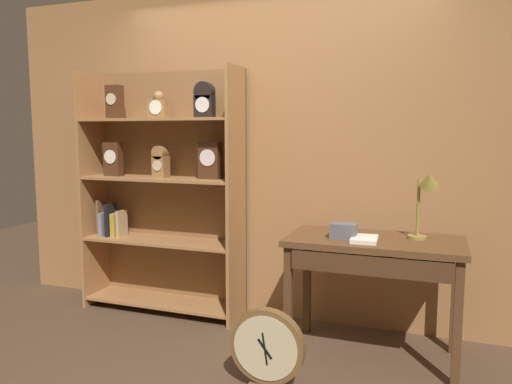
% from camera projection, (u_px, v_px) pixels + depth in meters
% --- Properties ---
extents(back_wood_panel, '(4.80, 0.05, 2.60)m').
position_uv_depth(back_wood_panel, '(276.00, 154.00, 3.87)').
color(back_wood_panel, '#9E6B3D').
rests_on(back_wood_panel, ground).
extents(bookshelf, '(1.35, 0.36, 1.96)m').
position_uv_depth(bookshelf, '(162.00, 190.00, 4.04)').
color(bookshelf, '#9E6B3D').
rests_on(bookshelf, ground).
extents(workbench, '(1.11, 0.59, 0.79)m').
position_uv_depth(workbench, '(374.00, 256.00, 3.17)').
color(workbench, brown).
rests_on(workbench, ground).
extents(desk_lamp, '(0.18, 0.18, 0.45)m').
position_uv_depth(desk_lamp, '(426.00, 193.00, 3.09)').
color(desk_lamp, olive).
rests_on(desk_lamp, workbench).
extents(toolbox_small, '(0.17, 0.11, 0.10)m').
position_uv_depth(toolbox_small, '(344.00, 231.00, 3.18)').
color(toolbox_small, '#595960').
rests_on(toolbox_small, workbench).
extents(open_repair_manual, '(0.17, 0.23, 0.02)m').
position_uv_depth(open_repair_manual, '(364.00, 239.00, 3.10)').
color(open_repair_manual, silver).
rests_on(open_repair_manual, workbench).
extents(round_clock_large, '(0.44, 0.11, 0.48)m').
position_uv_depth(round_clock_large, '(267.00, 349.00, 2.82)').
color(round_clock_large, brown).
rests_on(round_clock_large, ground).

